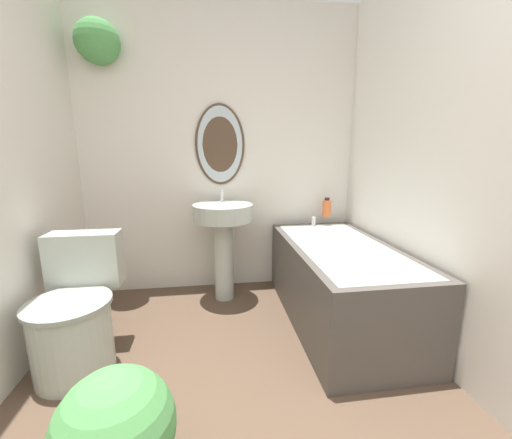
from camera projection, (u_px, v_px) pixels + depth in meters
wall_back at (213, 144)px, 2.66m from camera, size 2.42×0.32×2.40m
wall_right at (461, 153)px, 1.62m from camera, size 0.06×2.64×2.40m
toilet at (76, 317)px, 1.75m from camera, size 0.43×0.58×0.73m
pedestal_sink at (223, 230)px, 2.52m from camera, size 0.48×0.48×0.90m
bathtub at (339, 282)px, 2.24m from camera, size 0.69×1.41×0.64m
shampoo_bottle at (327, 208)px, 2.78m from camera, size 0.08×0.08×0.17m
potted_plant at (116, 438)px, 1.04m from camera, size 0.40×0.40×0.51m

